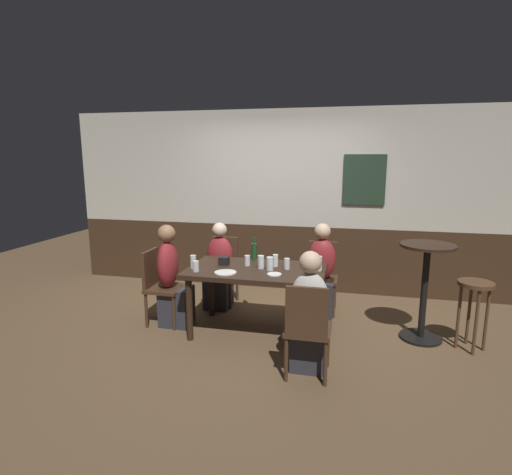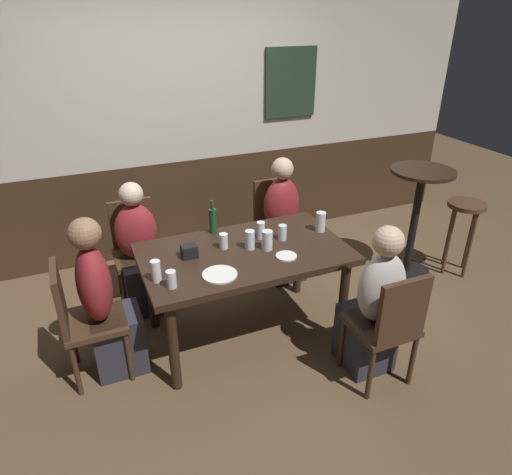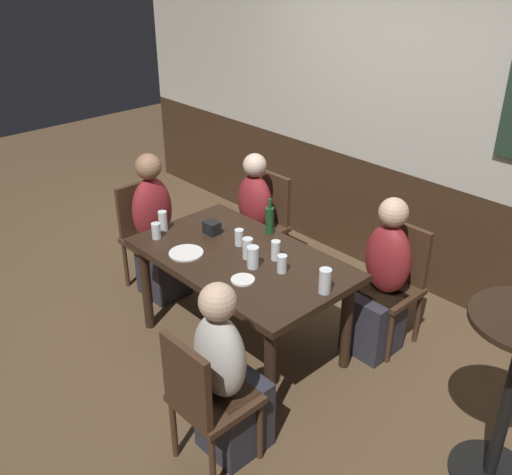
{
  "view_description": "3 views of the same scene",
  "coord_description": "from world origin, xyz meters",
  "px_view_note": "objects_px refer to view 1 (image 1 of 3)",
  "views": [
    {
      "loc": [
        0.98,
        -4.22,
        1.94
      ],
      "look_at": [
        -0.03,
        0.13,
        1.06
      ],
      "focal_mm": 28.77,
      "sensor_mm": 36.0,
      "label": 1
    },
    {
      "loc": [
        -1.05,
        -2.68,
        2.32
      ],
      "look_at": [
        0.09,
        0.0,
        0.83
      ],
      "focal_mm": 31.76,
      "sensor_mm": 36.0,
      "label": 2
    },
    {
      "loc": [
        2.53,
        -2.24,
        2.65
      ],
      "look_at": [
        0.21,
        -0.06,
        0.98
      ],
      "focal_mm": 40.84,
      "sensor_mm": 36.0,
      "label": 3
    }
  ],
  "objects_px": {
    "dining_table": "(256,276)",
    "plate_white_large": "(225,272)",
    "pint_glass_amber": "(261,263)",
    "tumbler_water": "(270,264)",
    "chair_left_far": "(223,266)",
    "person_right_far": "(321,277)",
    "beer_bottle_green": "(254,251)",
    "pint_glass_stout": "(196,267)",
    "person_head_west": "(172,283)",
    "highball_clear": "(318,264)",
    "person_left_far": "(219,272)",
    "pint_glass_pale": "(275,261)",
    "tumbler_short": "(287,264)",
    "chair_right_far": "(322,273)",
    "chair_right_near": "(307,326)",
    "bar_stool": "(475,297)",
    "plate_white_small": "(274,274)",
    "condiment_caddy": "(224,261)",
    "chair_head_west": "(159,283)",
    "person_right_near": "(309,320)",
    "beer_glass_tall": "(193,263)",
    "beer_glass_half": "(247,261)",
    "side_bar_table": "(425,284)"
  },
  "relations": [
    {
      "from": "chair_left_far",
      "to": "plate_white_small",
      "type": "xyz_separation_m",
      "value": [
        0.9,
        -1.05,
        0.25
      ]
    },
    {
      "from": "person_left_far",
      "to": "pint_glass_amber",
      "type": "relative_size",
      "value": 7.72
    },
    {
      "from": "chair_right_far",
      "to": "pint_glass_pale",
      "type": "xyz_separation_m",
      "value": [
        -0.47,
        -0.72,
        0.3
      ]
    },
    {
      "from": "person_right_far",
      "to": "condiment_caddy",
      "type": "height_order",
      "value": "person_right_far"
    },
    {
      "from": "chair_right_near",
      "to": "pint_glass_stout",
      "type": "bearing_deg",
      "value": 154.78
    },
    {
      "from": "pint_glass_amber",
      "to": "highball_clear",
      "type": "xyz_separation_m",
      "value": [
        0.62,
        0.05,
        0.01
      ]
    },
    {
      "from": "beer_bottle_green",
      "to": "person_right_far",
      "type": "bearing_deg",
      "value": 22.41
    },
    {
      "from": "pint_glass_amber",
      "to": "beer_bottle_green",
      "type": "bearing_deg",
      "value": 114.15
    },
    {
      "from": "chair_right_near",
      "to": "person_right_far",
      "type": "distance_m",
      "value": 1.55
    },
    {
      "from": "beer_glass_tall",
      "to": "beer_glass_half",
      "type": "relative_size",
      "value": 1.27
    },
    {
      "from": "chair_head_west",
      "to": "person_head_west",
      "type": "xyz_separation_m",
      "value": [
        0.16,
        0.0,
        0.01
      ]
    },
    {
      "from": "pint_glass_stout",
      "to": "person_right_far",
      "type": "bearing_deg",
      "value": 37.3
    },
    {
      "from": "person_right_near",
      "to": "bar_stool",
      "type": "distance_m",
      "value": 1.75
    },
    {
      "from": "person_head_west",
      "to": "tumbler_short",
      "type": "bearing_deg",
      "value": 2.26
    },
    {
      "from": "tumbler_short",
      "to": "beer_bottle_green",
      "type": "xyz_separation_m",
      "value": [
        -0.44,
        0.32,
        0.05
      ]
    },
    {
      "from": "tumbler_water",
      "to": "plate_white_small",
      "type": "bearing_deg",
      "value": -63.72
    },
    {
      "from": "chair_right_far",
      "to": "tumbler_short",
      "type": "bearing_deg",
      "value": -112.2
    },
    {
      "from": "pint_glass_amber",
      "to": "tumbler_water",
      "type": "distance_m",
      "value": 0.13
    },
    {
      "from": "pint_glass_pale",
      "to": "tumbler_short",
      "type": "distance_m",
      "value": 0.17
    },
    {
      "from": "chair_left_far",
      "to": "highball_clear",
      "type": "distance_m",
      "value": 1.57
    },
    {
      "from": "chair_head_west",
      "to": "plate_white_small",
      "type": "height_order",
      "value": "chair_head_west"
    },
    {
      "from": "chair_left_far",
      "to": "person_left_far",
      "type": "relative_size",
      "value": 0.79
    },
    {
      "from": "chair_left_far",
      "to": "person_right_far",
      "type": "height_order",
      "value": "person_right_far"
    },
    {
      "from": "chair_right_near",
      "to": "side_bar_table",
      "type": "bearing_deg",
      "value": 44.1
    },
    {
      "from": "person_left_far",
      "to": "tumbler_water",
      "type": "bearing_deg",
      "value": -41.86
    },
    {
      "from": "person_head_west",
      "to": "highball_clear",
      "type": "height_order",
      "value": "person_head_west"
    },
    {
      "from": "person_right_near",
      "to": "pint_glass_amber",
      "type": "relative_size",
      "value": 7.93
    },
    {
      "from": "person_right_near",
      "to": "beer_bottle_green",
      "type": "bearing_deg",
      "value": 125.78
    },
    {
      "from": "dining_table",
      "to": "plate_white_small",
      "type": "height_order",
      "value": "plate_white_small"
    },
    {
      "from": "tumbler_water",
      "to": "highball_clear",
      "type": "xyz_separation_m",
      "value": [
        0.51,
        0.11,
        0.0
      ]
    },
    {
      "from": "person_left_far",
      "to": "pint_glass_amber",
      "type": "distance_m",
      "value": 1.03
    },
    {
      "from": "dining_table",
      "to": "plate_white_small",
      "type": "bearing_deg",
      "value": -39.88
    },
    {
      "from": "pint_glass_pale",
      "to": "tumbler_short",
      "type": "relative_size",
      "value": 1.13
    },
    {
      "from": "chair_right_near",
      "to": "bar_stool",
      "type": "distance_m",
      "value": 1.83
    },
    {
      "from": "person_left_far",
      "to": "side_bar_table",
      "type": "relative_size",
      "value": 1.06
    },
    {
      "from": "highball_clear",
      "to": "chair_left_far",
      "type": "bearing_deg",
      "value": 149.41
    },
    {
      "from": "person_left_far",
      "to": "tumbler_short",
      "type": "distance_m",
      "value": 1.22
    },
    {
      "from": "person_left_far",
      "to": "highball_clear",
      "type": "bearing_deg",
      "value": -25.07
    },
    {
      "from": "dining_table",
      "to": "highball_clear",
      "type": "distance_m",
      "value": 0.69
    },
    {
      "from": "plate_white_large",
      "to": "person_head_west",
      "type": "bearing_deg",
      "value": 161.09
    },
    {
      "from": "pint_glass_pale",
      "to": "bar_stool",
      "type": "bearing_deg",
      "value": -1.55
    },
    {
      "from": "dining_table",
      "to": "tumbler_short",
      "type": "relative_size",
      "value": 12.57
    },
    {
      "from": "person_head_west",
      "to": "pint_glass_stout",
      "type": "relative_size",
      "value": 10.25
    },
    {
      "from": "dining_table",
      "to": "plate_white_large",
      "type": "bearing_deg",
      "value": -137.83
    },
    {
      "from": "pint_glass_amber",
      "to": "chair_left_far",
      "type": "bearing_deg",
      "value": 130.1
    },
    {
      "from": "beer_glass_half",
      "to": "side_bar_table",
      "type": "relative_size",
      "value": 0.11
    },
    {
      "from": "tumbler_water",
      "to": "bar_stool",
      "type": "bearing_deg",
      "value": 3.42
    },
    {
      "from": "chair_left_far",
      "to": "pint_glass_amber",
      "type": "distance_m",
      "value": 1.14
    },
    {
      "from": "pint_glass_amber",
      "to": "beer_bottle_green",
      "type": "xyz_separation_m",
      "value": [
        -0.16,
        0.36,
        0.04
      ]
    },
    {
      "from": "pint_glass_stout",
      "to": "highball_clear",
      "type": "distance_m",
      "value": 1.31
    }
  ]
}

